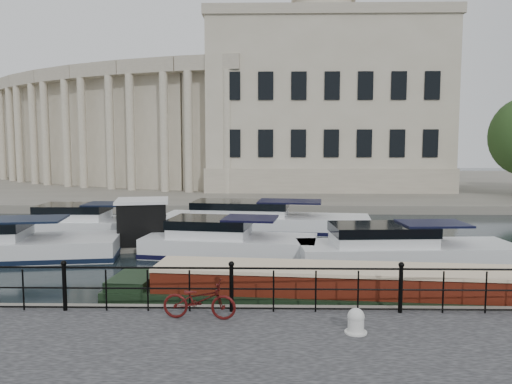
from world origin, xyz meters
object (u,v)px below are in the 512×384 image
narrowboat (359,297)px  harbour_hut (143,225)px  mooring_bollard (356,321)px  bicycle (199,300)px

narrowboat → harbour_hut: size_ratio=4.07×
mooring_bollard → narrowboat: bearing=78.2°
mooring_bollard → narrowboat: 3.13m
mooring_bollard → narrowboat: narrowboat is taller
narrowboat → harbour_hut: (-7.94, 8.26, 0.59)m
bicycle → harbour_hut: bearing=24.9°
bicycle → mooring_bollard: size_ratio=3.13×
mooring_bollard → bicycle: bearing=166.9°
bicycle → narrowboat: bicycle is taller
bicycle → harbour_hut: harbour_hut is taller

